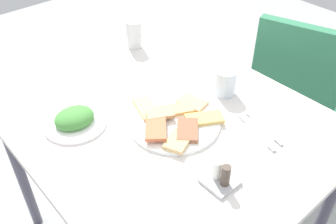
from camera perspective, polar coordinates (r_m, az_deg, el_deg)
The scene contains 10 objects.
dining_table at distance 1.36m, azimuth -0.60°, elevation -3.27°, with size 1.11×0.94×0.77m.
dining_chair at distance 1.95m, azimuth 18.86°, elevation 2.95°, with size 0.53×0.53×0.92m.
pide_platter at distance 1.26m, azimuth 1.03°, elevation -1.36°, with size 0.33×0.31×0.04m.
salad_plate_greens at distance 1.30m, azimuth -14.02°, elevation -1.10°, with size 0.21×0.21×0.06m.
soda_can at distance 1.69m, azimuth -5.20°, elevation 11.71°, with size 0.07×0.07×0.12m, color silver.
drinking_glass at distance 1.39m, azimuth 8.78°, elevation 4.50°, with size 0.08×0.08×0.10m, color silver.
paper_napkin at distance 1.28m, azimuth 13.85°, elevation -2.78°, with size 0.12×0.12×0.00m, color white.
fork at distance 1.26m, azimuth 13.38°, elevation -3.01°, with size 0.19×0.01×0.01m, color silver.
spoon at distance 1.29m, azimuth 14.36°, elevation -2.29°, with size 0.19×0.01×0.01m, color silver.
condiment_caddy at distance 1.08m, azimuth 8.04°, elevation -9.84°, with size 0.09×0.09×0.08m.
Camera 1 is at (0.76, -0.65, 1.60)m, focal length 39.98 mm.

